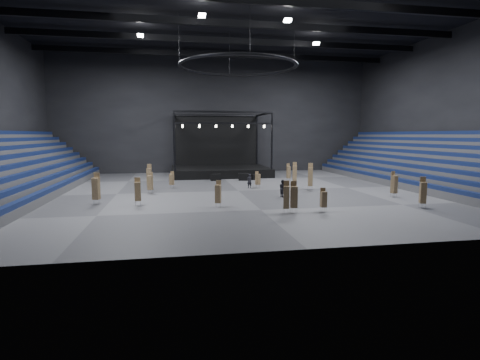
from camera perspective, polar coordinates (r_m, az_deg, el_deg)
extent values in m
plane|color=#525154|center=(40.14, -0.27, -1.64)|extent=(50.00, 50.00, 0.00)
cube|color=black|center=(41.47, -0.29, 23.78)|extent=(50.00, 42.00, 0.20)
cube|color=black|center=(60.56, -3.76, 9.77)|extent=(50.00, 0.20, 18.00)
cube|color=black|center=(19.58, 10.80, 15.70)|extent=(50.00, 0.20, 18.00)
cube|color=black|center=(50.52, 29.34, 9.48)|extent=(0.20, 42.00, 18.00)
cube|color=#47474A|center=(42.09, -30.34, -1.68)|extent=(7.20, 40.00, 0.75)
cube|color=#0C1534|center=(40.99, -26.08, -0.83)|extent=(0.59, 40.00, 0.40)
cube|color=#47474A|center=(42.20, -30.94, -1.18)|extent=(6.30, 40.00, 1.50)
cube|color=#0C1534|center=(41.17, -27.34, 0.18)|extent=(0.59, 40.00, 0.40)
cube|color=#47474A|center=(42.32, -31.54, -0.69)|extent=(5.40, 40.00, 2.25)
cube|color=#0C1534|center=(41.37, -28.58, 1.19)|extent=(0.59, 40.00, 0.40)
cube|color=#47474A|center=(42.44, -32.14, -0.20)|extent=(4.50, 40.00, 3.00)
cube|color=#0C1534|center=(41.61, -29.82, 2.18)|extent=(0.59, 40.00, 0.40)
cube|color=#47474A|center=(42.57, -32.74, 0.29)|extent=(3.60, 40.00, 3.75)
cube|color=#0C1534|center=(41.88, -31.04, 3.16)|extent=(0.59, 40.00, 0.40)
cube|color=#0C1534|center=(42.17, -32.25, 4.13)|extent=(0.59, 40.00, 0.40)
cube|color=#47474A|center=(48.56, 25.46, -0.38)|extent=(7.20, 40.00, 0.75)
cube|color=#0C1534|center=(46.66, 22.21, 0.22)|extent=(0.59, 40.00, 0.40)
cube|color=#47474A|center=(48.78, 25.91, 0.07)|extent=(6.30, 40.00, 1.50)
cube|color=#0C1534|center=(47.07, 23.18, 1.15)|extent=(0.59, 40.00, 0.40)
cube|color=#47474A|center=(49.00, 26.36, 0.52)|extent=(5.40, 40.00, 2.25)
cube|color=#0C1534|center=(47.51, 24.13, 2.06)|extent=(0.59, 40.00, 0.40)
cube|color=#47474A|center=(49.24, 26.80, 0.96)|extent=(4.50, 40.00, 3.00)
cube|color=#0C1534|center=(47.97, 25.06, 2.95)|extent=(0.59, 40.00, 0.40)
cube|color=#47474A|center=(49.48, 27.24, 1.40)|extent=(3.60, 40.00, 3.75)
cube|color=#0C1534|center=(48.46, 25.98, 3.83)|extent=(0.59, 40.00, 0.40)
cube|color=#47474A|center=(49.72, 27.68, 1.83)|extent=(2.70, 40.00, 4.50)
cube|color=#0C1534|center=(48.97, 26.88, 4.68)|extent=(0.59, 40.00, 0.40)
cube|color=#47474A|center=(49.97, 28.11, 2.26)|extent=(1.80, 40.00, 5.25)
cube|color=#0C1534|center=(49.50, 27.76, 5.52)|extent=(0.59, 40.00, 0.40)
cube|color=#47474A|center=(50.23, 28.54, 2.68)|extent=(0.90, 40.00, 6.00)
cube|color=#0C1534|center=(50.06, 28.63, 6.34)|extent=(0.59, 40.00, 0.40)
cube|color=black|center=(55.28, -3.05, 1.33)|extent=(14.00, 10.00, 1.20)
cube|color=black|center=(59.79, -3.65, 6.16)|extent=(13.30, 0.30, 8.00)
cylinder|color=black|center=(50.00, -9.98, 5.81)|extent=(0.24, 0.24, 7.80)
cylinder|color=black|center=(59.20, -10.02, 5.97)|extent=(0.24, 0.24, 7.80)
cylinder|color=black|center=(51.78, 4.87, 5.93)|extent=(0.24, 0.24, 7.80)
cylinder|color=black|center=(60.71, 2.60, 6.09)|extent=(0.24, 0.24, 7.80)
cube|color=black|center=(50.55, -2.45, 10.34)|extent=(13.40, 0.25, 0.25)
cube|color=black|center=(59.67, -3.66, 9.81)|extent=(13.40, 0.25, 0.25)
cube|color=black|center=(50.48, -2.44, 8.64)|extent=(13.40, 0.20, 0.20)
cylinder|color=white|center=(50.03, -8.75, 8.13)|extent=(0.24, 0.24, 0.35)
cylinder|color=white|center=(50.13, -6.21, 8.16)|extent=(0.24, 0.24, 0.35)
cylinder|color=white|center=(50.34, -3.69, 8.19)|extent=(0.24, 0.24, 0.35)
cylinder|color=white|center=(50.64, -1.19, 8.19)|extent=(0.24, 0.24, 0.35)
cylinder|color=white|center=(51.03, 1.28, 8.18)|extent=(0.24, 0.24, 0.35)
cylinder|color=white|center=(51.51, 3.70, 8.16)|extent=(0.24, 0.24, 0.35)
torus|color=black|center=(40.31, -0.28, 16.96)|extent=(12.30, 12.30, 0.30)
cylinder|color=black|center=(42.24, 8.27, 19.88)|extent=(0.04, 0.04, 5.00)
cylinder|color=black|center=(46.60, -1.63, 18.71)|extent=(0.04, 0.04, 5.00)
cylinder|color=black|center=(40.25, -9.31, 20.52)|extent=(0.04, 0.04, 5.00)
cylinder|color=black|center=(35.11, 1.54, 22.66)|extent=(0.04, 0.04, 5.00)
cube|color=black|center=(41.25, -0.29, 22.71)|extent=(49.00, 0.35, 0.70)
cube|color=black|center=(47.93, -1.83, 20.46)|extent=(49.00, 0.35, 0.70)
cube|color=black|center=(55.67, -3.09, 18.54)|extent=(49.00, 0.35, 0.70)
cube|color=white|center=(44.50, -14.93, 20.51)|extent=(0.60, 0.60, 0.25)
cube|color=white|center=(47.48, 11.54, 19.72)|extent=(0.60, 0.60, 0.25)
cube|color=white|center=(36.78, -5.82, 23.68)|extent=(0.60, 0.60, 0.25)
cube|color=white|center=(38.24, 7.27, 23.00)|extent=(0.60, 0.60, 0.25)
cube|color=black|center=(49.00, -3.72, 0.42)|extent=(1.42, 0.92, 0.88)
cube|color=black|center=(49.08, 0.56, 0.46)|extent=(1.46, 0.90, 0.91)
cube|color=black|center=(49.96, 2.39, 0.48)|extent=(1.26, 0.97, 0.75)
cylinder|color=silver|center=(48.83, 7.25, 0.04)|extent=(0.03, 0.03, 0.35)
cylinder|color=silver|center=(49.14, 7.14, 0.09)|extent=(0.03, 0.03, 0.35)
cylinder|color=silver|center=(48.92, 7.62, 0.05)|extent=(0.03, 0.03, 0.35)
cylinder|color=silver|center=(49.24, 7.51, 0.09)|extent=(0.03, 0.03, 0.35)
cube|color=#997C54|center=(48.93, 7.40, 1.17)|extent=(0.44, 0.44, 1.55)
cube|color=#997C54|center=(49.02, 7.34, 2.03)|extent=(0.40, 0.07, 0.85)
cylinder|color=silver|center=(42.20, -13.91, -1.14)|extent=(0.03, 0.03, 0.41)
cylinder|color=silver|center=(42.59, -13.88, -1.07)|extent=(0.03, 0.03, 0.41)
cylinder|color=silver|center=(42.18, -13.38, -1.13)|extent=(0.03, 0.03, 0.41)
cylinder|color=silver|center=(42.57, -13.35, -1.06)|extent=(0.03, 0.03, 0.41)
cube|color=#997C54|center=(42.24, -13.67, 0.45)|extent=(0.56, 0.56, 1.89)
cube|color=#997C54|center=(42.36, -13.65, 1.68)|extent=(0.48, 0.13, 1.04)
cylinder|color=silver|center=(29.78, 12.40, -4.46)|extent=(0.03, 0.03, 0.36)
cylinder|color=silver|center=(30.09, 12.15, -4.34)|extent=(0.03, 0.03, 0.36)
cylinder|color=silver|center=(29.91, 13.00, -4.43)|extent=(0.03, 0.03, 0.36)
cylinder|color=silver|center=(30.22, 12.75, -4.31)|extent=(0.03, 0.03, 0.36)
cube|color=#997C54|center=(29.85, 12.61, -2.90)|extent=(0.43, 0.43, 1.22)
cube|color=#997C54|center=(29.93, 12.51, -1.78)|extent=(0.41, 0.05, 0.67)
cylinder|color=silver|center=(34.36, -21.41, -3.20)|extent=(0.03, 0.03, 0.45)
cylinder|color=silver|center=(34.76, -21.28, -3.08)|extent=(0.03, 0.03, 0.45)
cylinder|color=silver|center=(34.27, -20.72, -3.19)|extent=(0.03, 0.03, 0.45)
cylinder|color=silver|center=(34.68, -20.59, -3.07)|extent=(0.03, 0.03, 0.45)
cube|color=#997C54|center=(34.35, -21.08, -1.25)|extent=(0.65, 0.65, 1.85)
cube|color=#997C54|center=(34.44, -20.99, 0.24)|extent=(0.51, 0.19, 1.02)
cylinder|color=silver|center=(33.98, 25.94, -3.58)|extent=(0.03, 0.03, 0.38)
cylinder|color=silver|center=(34.27, 25.58, -3.48)|extent=(0.03, 0.03, 0.38)
cylinder|color=silver|center=(34.19, 26.44, -3.55)|extent=(0.03, 0.03, 0.38)
cylinder|color=silver|center=(34.48, 26.08, -3.45)|extent=(0.03, 0.03, 0.38)
cube|color=#997C54|center=(34.06, 26.10, -1.75)|extent=(0.58, 0.58, 1.75)
cube|color=#997C54|center=(34.14, 26.08, -0.33)|extent=(0.44, 0.19, 0.96)
cylinder|color=silver|center=(39.24, -13.78, -1.76)|extent=(0.03, 0.03, 0.38)
cylinder|color=silver|center=(39.59, -13.75, -1.68)|extent=(0.03, 0.03, 0.38)
cylinder|color=silver|center=(39.21, -13.25, -1.75)|extent=(0.03, 0.03, 0.38)
cylinder|color=silver|center=(39.57, -13.22, -1.67)|extent=(0.03, 0.03, 0.38)
cube|color=#997C54|center=(39.28, -13.54, -0.40)|extent=(0.60, 0.60, 1.45)
cube|color=#997C54|center=(39.37, -13.44, 0.61)|extent=(0.43, 0.23, 0.79)
cylinder|color=silver|center=(30.88, -3.63, -3.90)|extent=(0.03, 0.03, 0.37)
cylinder|color=silver|center=(31.23, -3.71, -3.78)|extent=(0.03, 0.03, 0.37)
cylinder|color=silver|center=(30.93, -2.99, -3.88)|extent=(0.03, 0.03, 0.37)
cylinder|color=silver|center=(31.27, -3.07, -3.76)|extent=(0.03, 0.03, 0.37)
cube|color=#997C54|center=(30.91, -3.36, -2.12)|extent=(0.58, 0.58, 1.51)
cube|color=#997C54|center=(30.99, -3.28, -0.78)|extent=(0.41, 0.21, 0.83)
cylinder|color=silver|center=(38.64, 22.28, -2.20)|extent=(0.03, 0.03, 0.40)
cylinder|color=silver|center=(38.95, 21.98, -2.11)|extent=(0.03, 0.03, 0.40)
cylinder|color=silver|center=(38.84, 22.75, -2.18)|extent=(0.03, 0.03, 0.40)
cylinder|color=silver|center=(39.15, 22.45, -2.09)|extent=(0.03, 0.03, 0.40)
cube|color=#997C54|center=(38.75, 22.43, -0.63)|extent=(0.57, 0.57, 1.68)
cube|color=#997C54|center=(38.80, 22.28, 0.57)|extent=(0.46, 0.16, 0.93)
cylinder|color=silver|center=(41.15, 10.47, -1.24)|extent=(0.03, 0.03, 0.43)
cylinder|color=silver|center=(41.53, 10.27, -1.16)|extent=(0.03, 0.03, 0.43)
cylinder|color=silver|center=(41.30, 11.00, -1.22)|extent=(0.03, 0.03, 0.43)
cylinder|color=silver|center=(41.68, 10.80, -1.14)|extent=(0.03, 0.03, 0.43)
cube|color=#997C54|center=(41.26, 10.67, 0.48)|extent=(0.67, 0.67, 1.99)
cube|color=#997C54|center=(41.39, 10.70, 1.81)|extent=(0.49, 0.24, 1.10)
cylinder|color=silver|center=(42.70, -10.57, -1.00)|extent=(0.03, 0.03, 0.36)
cylinder|color=silver|center=(43.03, -10.57, -0.94)|extent=(0.03, 0.03, 0.36)
cylinder|color=silver|center=(42.70, -10.11, -0.99)|extent=(0.03, 0.03, 0.36)
cylinder|color=silver|center=(43.03, -10.11, -0.93)|extent=(0.03, 0.03, 0.36)
cube|color=#997C54|center=(42.77, -10.36, 0.09)|extent=(0.57, 0.57, 1.22)
cube|color=#997C54|center=(42.87, -10.28, 0.86)|extent=(0.40, 0.22, 0.67)
cylinder|color=silver|center=(28.76, 6.81, -4.74)|extent=(0.03, 0.03, 0.37)
cylinder|color=silver|center=(29.09, 6.61, -4.61)|extent=(0.03, 0.03, 0.37)
cylinder|color=silver|center=(28.86, 7.48, -4.71)|extent=(0.03, 0.03, 0.37)
cylinder|color=silver|center=(29.19, 7.27, -4.57)|extent=(0.03, 0.03, 0.37)
cube|color=#997C54|center=(28.78, 7.08, -2.63)|extent=(0.55, 0.55, 1.71)
cube|color=#997C54|center=(28.85, 7.09, -1.00)|extent=(0.42, 0.17, 0.94)
cylinder|color=silver|center=(28.92, 7.95, -4.66)|extent=(0.03, 0.03, 0.40)
cylinder|color=silver|center=(29.27, 7.71, -4.51)|extent=(0.03, 0.03, 0.40)
cylinder|color=silver|center=(29.04, 8.67, -4.62)|extent=(0.03, 0.03, 0.40)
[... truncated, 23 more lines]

